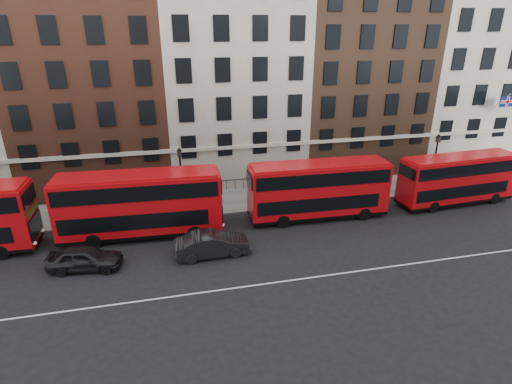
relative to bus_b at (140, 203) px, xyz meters
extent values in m
plane|color=black|center=(8.87, -5.79, -2.57)|extent=(120.00, 120.00, 0.00)
cube|color=gray|center=(8.87, 4.71, -2.50)|extent=(80.00, 5.00, 0.15)
cube|color=gray|center=(8.87, 2.21, -2.49)|extent=(80.00, 0.30, 0.16)
cube|color=white|center=(8.87, -7.79, -2.57)|extent=(70.00, 0.12, 0.01)
cube|color=brown|center=(-3.93, 12.21, 8.43)|extent=(12.80, 10.00, 22.00)
cube|color=#A49E90|center=(8.87, 12.21, 6.93)|extent=(12.80, 10.00, 19.00)
cube|color=brown|center=(21.67, 12.21, 7.93)|extent=(12.80, 10.00, 21.00)
cube|color=#B5B09D|center=(34.47, 12.21, 7.43)|extent=(12.80, 10.00, 20.00)
cube|color=black|center=(-6.92, -0.09, -0.90)|extent=(0.12, 2.38, 1.40)
cube|color=black|center=(-6.92, -0.09, 0.26)|extent=(0.12, 2.05, 0.45)
cylinder|color=black|center=(-8.97, -1.27, -2.03)|extent=(1.08, 0.32, 1.08)
cylinder|color=black|center=(-8.94, 1.15, -2.03)|extent=(1.08, 0.32, 1.08)
cube|color=red|center=(0.04, 0.00, -0.06)|extent=(11.44, 3.21, 4.26)
cube|color=black|center=(0.04, 0.00, -2.06)|extent=(11.45, 3.26, 0.26)
cube|color=black|center=(-0.29, 0.01, -0.79)|extent=(10.15, 3.24, 1.13)
cube|color=black|center=(0.04, 0.00, 1.26)|extent=(11.02, 3.28, 1.08)
cube|color=red|center=(0.04, 0.00, 2.13)|extent=(11.11, 2.98, 0.19)
cube|color=black|center=(5.74, -0.26, -0.90)|extent=(0.19, 2.38, 1.40)
cube|color=black|center=(5.74, -0.26, 0.26)|extent=(0.18, 2.05, 0.45)
cylinder|color=black|center=(3.65, -1.38, -2.03)|extent=(1.09, 0.35, 1.08)
cylinder|color=black|center=(3.76, 1.04, -2.03)|extent=(1.09, 0.35, 1.08)
cylinder|color=black|center=(-3.25, -1.06, -2.03)|extent=(1.09, 0.35, 1.08)
cylinder|color=black|center=(-3.14, 1.35, -2.03)|extent=(1.09, 0.35, 1.08)
cube|color=red|center=(13.46, 0.00, -0.17)|extent=(10.91, 2.89, 4.08)
cube|color=black|center=(13.46, 0.00, -2.08)|extent=(10.91, 2.93, 0.25)
cube|color=black|center=(13.15, 0.01, -0.87)|extent=(9.68, 2.94, 1.08)
cube|color=black|center=(13.46, 0.00, 1.10)|extent=(10.50, 2.96, 1.03)
cube|color=red|center=(13.46, 0.00, 1.92)|extent=(10.60, 2.68, 0.19)
cube|color=black|center=(18.92, -0.16, -0.97)|extent=(0.15, 2.27, 1.34)
cube|color=black|center=(18.92, -0.16, 0.14)|extent=(0.14, 1.96, 0.43)
cylinder|color=black|center=(16.94, -1.26, -2.05)|extent=(1.04, 0.32, 1.03)
cylinder|color=black|center=(17.00, 1.05, -2.05)|extent=(1.04, 0.32, 1.03)
cylinder|color=black|center=(10.33, -1.07, -2.05)|extent=(1.04, 0.32, 1.03)
cylinder|color=black|center=(10.40, 1.24, -2.05)|extent=(1.04, 0.32, 1.03)
cube|color=red|center=(25.96, 0.00, -0.32)|extent=(10.29, 3.04, 3.82)
cube|color=black|center=(25.96, 0.00, -2.12)|extent=(10.29, 3.08, 0.23)
cube|color=black|center=(25.67, -0.02, -0.97)|extent=(9.14, 3.05, 1.02)
cube|color=black|center=(25.96, 0.00, 0.87)|extent=(9.91, 3.10, 0.97)
cube|color=red|center=(25.96, 0.00, 1.64)|extent=(9.99, 2.83, 0.17)
cube|color=black|center=(31.07, 0.32, -1.07)|extent=(0.21, 2.13, 1.26)
cube|color=black|center=(31.07, 0.32, -0.03)|extent=(0.19, 1.84, 0.41)
cylinder|color=black|center=(29.31, -0.88, -2.09)|extent=(0.98, 0.33, 0.97)
cylinder|color=black|center=(29.18, 1.28, -2.09)|extent=(0.98, 0.33, 0.97)
cylinder|color=black|center=(23.13, -1.26, -2.09)|extent=(0.98, 0.33, 0.97)
cylinder|color=black|center=(22.99, 0.90, -2.09)|extent=(0.98, 0.33, 0.97)
imported|color=black|center=(-3.37, -3.68, -1.80)|extent=(4.73, 2.46, 1.54)
imported|color=black|center=(4.62, -3.82, -1.75)|extent=(5.03, 1.91, 1.64)
cylinder|color=black|center=(3.13, 3.51, -0.12)|extent=(0.14, 0.14, 4.60)
cylinder|color=black|center=(3.13, 3.51, -2.12)|extent=(0.32, 0.32, 0.60)
cube|color=#262626|center=(3.13, 3.51, 2.43)|extent=(0.32, 0.32, 0.55)
cone|color=black|center=(3.13, 3.51, 2.78)|extent=(0.44, 0.44, 0.25)
cylinder|color=black|center=(25.57, 2.74, -0.12)|extent=(0.14, 0.14, 4.60)
cylinder|color=black|center=(25.57, 2.74, -2.12)|extent=(0.32, 0.32, 0.60)
cube|color=#262626|center=(25.57, 2.74, 2.43)|extent=(0.32, 0.32, 0.55)
cone|color=black|center=(25.57, 2.74, 2.78)|extent=(0.44, 0.44, 0.25)
cylinder|color=black|center=(32.18, 2.86, -1.12)|extent=(0.12, 0.12, 2.60)
cube|color=black|center=(32.18, 2.71, 0.48)|extent=(0.25, 0.30, 0.75)
sphere|color=red|center=(32.18, 2.54, 0.70)|extent=(0.14, 0.14, 0.14)
sphere|color=#0C9919|center=(32.18, 2.54, 0.26)|extent=(0.14, 0.14, 0.14)
camera|label=1|loc=(2.29, -26.98, 11.59)|focal=28.00mm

